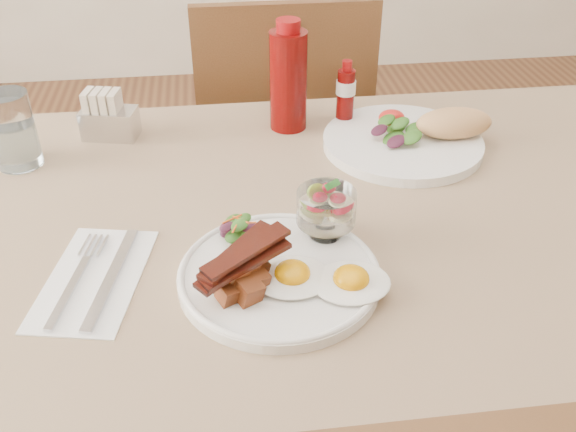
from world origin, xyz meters
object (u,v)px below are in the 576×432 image
object	(u,v)px
ketchup_bottle	(288,79)
hot_sauce_bottle	(345,95)
water_glass	(14,134)
main_plate	(279,276)
second_plate	(415,136)
table	(327,257)
fruit_cup	(326,207)
sugar_caddy	(108,118)
chair_far	(281,145)

from	to	relation	value
ketchup_bottle	hot_sauce_bottle	world-z (taller)	ketchup_bottle
hot_sauce_bottle	water_glass	world-z (taller)	same
main_plate	second_plate	xyz separation A→B (m)	(0.30, 0.36, 0.01)
table	main_plate	distance (m)	0.21
main_plate	fruit_cup	distance (m)	0.12
second_plate	water_glass	size ratio (longest dim) A/B	2.41
table	sugar_caddy	size ratio (longest dim) A/B	11.81
chair_far	main_plate	size ratio (longest dim) A/B	3.32
sugar_caddy	water_glass	distance (m)	0.17
ketchup_bottle	chair_far	bearing A→B (deg)	85.85
chair_far	main_plate	bearing A→B (deg)	-96.83
water_glass	table	bearing A→B (deg)	-23.65
ketchup_bottle	second_plate	bearing A→B (deg)	-26.19
main_plate	water_glass	world-z (taller)	water_glass
sugar_caddy	water_glass	world-z (taller)	water_glass
fruit_cup	sugar_caddy	distance (m)	0.53
table	chair_far	bearing A→B (deg)	90.00
sugar_caddy	table	bearing A→B (deg)	-28.05
chair_far	water_glass	world-z (taller)	chair_far
main_plate	second_plate	distance (m)	0.47
table	second_plate	size ratio (longest dim) A/B	4.09
chair_far	sugar_caddy	size ratio (longest dim) A/B	8.26
fruit_cup	second_plate	world-z (taller)	fruit_cup
main_plate	table	bearing A→B (deg)	57.38
chair_far	second_plate	size ratio (longest dim) A/B	2.86
chair_far	fruit_cup	world-z (taller)	chair_far
chair_far	main_plate	world-z (taller)	chair_far
hot_sauce_bottle	sugar_caddy	distance (m)	0.46
table	sugar_caddy	bearing A→B (deg)	139.63
hot_sauce_bottle	sugar_caddy	size ratio (longest dim) A/B	1.20
chair_far	hot_sauce_bottle	world-z (taller)	chair_far
table	chair_far	world-z (taller)	chair_far
table	main_plate	xyz separation A→B (m)	(-0.10, -0.15, 0.10)
table	ketchup_bottle	bearing A→B (deg)	94.56
chair_far	hot_sauce_bottle	bearing A→B (deg)	-76.39
table	second_plate	distance (m)	0.31
second_plate	sugar_caddy	distance (m)	0.58
sugar_caddy	chair_far	bearing A→B (deg)	55.29
fruit_cup	sugar_caddy	bearing A→B (deg)	131.90
chair_far	fruit_cup	xyz separation A→B (m)	(-0.02, -0.74, 0.29)
chair_far	water_glass	distance (m)	0.74
second_plate	sugar_caddy	xyz separation A→B (m)	(-0.57, 0.11, 0.02)
main_plate	fruit_cup	size ratio (longest dim) A/B	3.20
fruit_cup	ketchup_bottle	size ratio (longest dim) A/B	0.41
hot_sauce_bottle	ketchup_bottle	bearing A→B (deg)	175.60
sugar_caddy	fruit_cup	bearing A→B (deg)	-35.77
table	water_glass	xyz separation A→B (m)	(-0.52, 0.23, 0.15)
second_plate	ketchup_bottle	distance (m)	0.26
sugar_caddy	main_plate	bearing A→B (deg)	-47.36
chair_far	fruit_cup	size ratio (longest dim) A/B	10.61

